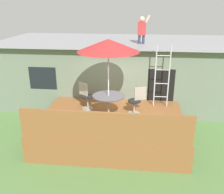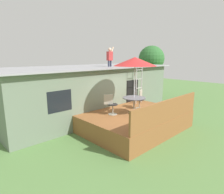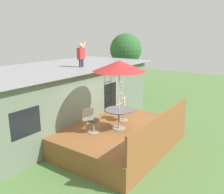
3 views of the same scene
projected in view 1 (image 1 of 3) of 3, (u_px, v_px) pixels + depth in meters
ground_plane at (112, 137)px, 8.61m from camera, size 40.00×40.00×0.00m
house at (121, 71)px, 11.45m from camera, size 10.50×4.50×2.80m
deck at (112, 127)px, 8.46m from camera, size 4.72×3.47×0.80m
deck_railing at (105, 128)px, 6.60m from camera, size 4.62×0.08×0.90m
patio_table at (109, 100)px, 8.10m from camera, size 1.04×1.04×0.74m
patio_umbrella at (108, 45)px, 7.47m from camera, size 1.90×1.90×2.54m
step_ladder at (162, 77)px, 8.78m from camera, size 0.52×0.04×2.20m
person_figure at (142, 28)px, 9.76m from camera, size 0.47×0.20×1.11m
patio_chair_left at (86, 96)px, 8.79m from camera, size 0.56×0.46×0.92m
patio_chair_right at (136, 101)px, 8.39m from camera, size 0.60×0.44×0.92m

